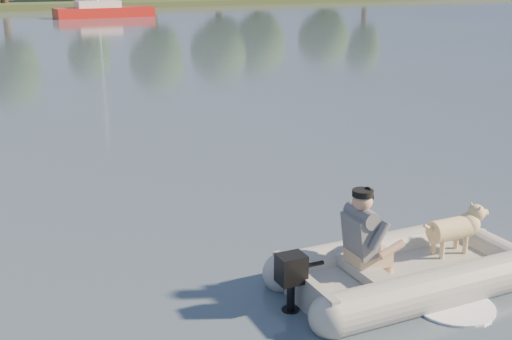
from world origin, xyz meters
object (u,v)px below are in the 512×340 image
dinghy (412,238)px  sailboat (103,11)px  dog (451,233)px  man (362,231)px

dinghy → sailboat: bearing=82.4°
dinghy → dog: (0.63, 0.02, -0.07)m
dog → sailboat: size_ratio=0.09×
dinghy → dog: bearing=4.6°
sailboat → man: bearing=-102.2°
dog → sailboat: 46.89m
man → dog: 1.32m
dog → sailboat: bearing=83.1°
man → sailboat: bearing=81.6°
dinghy → sailboat: size_ratio=0.42×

